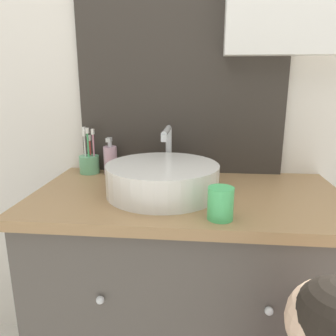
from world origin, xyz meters
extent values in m
cube|color=silver|center=(0.00, 0.63, 1.25)|extent=(3.20, 0.06, 2.50)
cube|color=#332D28|center=(-0.04, 0.59, 1.28)|extent=(0.83, 0.02, 0.86)
cube|color=#B2C1CC|center=(-0.04, 0.58, 1.28)|extent=(0.77, 0.01, 0.80)
cube|color=#4C4742|center=(0.00, 0.31, 0.42)|extent=(1.03, 0.54, 0.83)
cube|color=#99754C|center=(0.00, 0.31, 0.85)|extent=(1.07, 0.58, 0.03)
sphere|color=silver|center=(-0.24, 0.03, 0.62)|extent=(0.02, 0.02, 0.02)
sphere|color=silver|center=(0.24, 0.03, 0.62)|extent=(0.02, 0.02, 0.02)
cylinder|color=white|center=(-0.09, 0.29, 0.92)|extent=(0.38, 0.38, 0.10)
cylinder|color=silver|center=(-0.09, 0.29, 0.97)|extent=(0.31, 0.31, 0.01)
cylinder|color=silver|center=(-0.09, 0.51, 0.96)|extent=(0.02, 0.02, 0.20)
cylinder|color=silver|center=(-0.09, 0.42, 1.06)|extent=(0.02, 0.17, 0.02)
cylinder|color=silver|center=(-0.09, 0.34, 1.05)|extent=(0.02, 0.02, 0.02)
sphere|color=white|center=(0.02, 0.51, 0.90)|extent=(0.05, 0.05, 0.05)
cylinder|color=#66B27F|center=(-0.42, 0.53, 0.90)|extent=(0.08, 0.08, 0.07)
cylinder|color=pink|center=(-0.40, 0.53, 0.96)|extent=(0.01, 0.01, 0.17)
cube|color=white|center=(-0.40, 0.53, 1.04)|extent=(0.01, 0.02, 0.02)
cylinder|color=#D6423D|center=(-0.42, 0.54, 0.95)|extent=(0.01, 0.01, 0.14)
cube|color=white|center=(-0.42, 0.54, 1.01)|extent=(0.01, 0.02, 0.02)
cylinder|color=#8E56B7|center=(-0.44, 0.53, 0.97)|extent=(0.01, 0.01, 0.18)
cube|color=white|center=(-0.44, 0.53, 1.05)|extent=(0.01, 0.02, 0.02)
cylinder|color=white|center=(-0.43, 0.52, 0.96)|extent=(0.01, 0.01, 0.17)
cube|color=white|center=(-0.43, 0.52, 1.03)|extent=(0.01, 0.02, 0.02)
cylinder|color=#47B26B|center=(-0.42, 0.51, 0.97)|extent=(0.01, 0.01, 0.18)
cube|color=white|center=(-0.42, 0.51, 1.05)|extent=(0.01, 0.02, 0.02)
cylinder|color=#CCA3BC|center=(-0.33, 0.52, 0.92)|extent=(0.06, 0.06, 0.12)
cylinder|color=silver|center=(-0.33, 0.52, 0.99)|extent=(0.02, 0.02, 0.02)
cube|color=silver|center=(-0.33, 0.51, 1.01)|extent=(0.02, 0.03, 0.02)
sphere|color=beige|center=(0.32, -0.16, 0.76)|extent=(0.18, 0.18, 0.18)
cylinder|color=beige|center=(0.34, 0.02, 0.59)|extent=(0.09, 0.25, 0.04)
cylinder|color=pink|center=(0.32, 0.15, 0.63)|extent=(0.02, 0.05, 0.12)
cylinder|color=#4CC670|center=(0.10, 0.10, 0.91)|extent=(0.07, 0.07, 0.09)
camera|label=1|loc=(0.04, -0.76, 1.24)|focal=35.00mm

